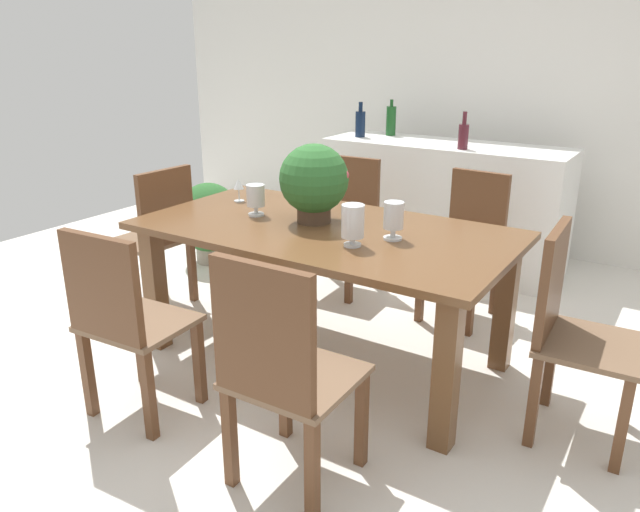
{
  "coord_description": "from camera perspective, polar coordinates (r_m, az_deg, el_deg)",
  "views": [
    {
      "loc": [
        1.64,
        -2.5,
        1.68
      ],
      "look_at": [
        -0.01,
        0.06,
        0.6
      ],
      "focal_mm": 34.19,
      "sensor_mm": 36.0,
      "label": 1
    }
  ],
  "objects": [
    {
      "name": "chair_head_end",
      "position": [
        4.05,
        -14.89,
        2.23
      ],
      "size": [
        0.44,
        0.47,
        0.94
      ],
      "rotation": [
        0.0,
        0.0,
        -1.62
      ],
      "color": "brown",
      "rests_on": "ground"
    },
    {
      "name": "chair_near_right",
      "position": [
        2.29,
        -3.71,
        -10.37
      ],
      "size": [
        0.46,
        0.46,
        0.98
      ],
      "rotation": [
        0.0,
        0.0,
        3.16
      ],
      "color": "brown",
      "rests_on": "ground"
    },
    {
      "name": "kitchen_counter",
      "position": [
        4.85,
        11.37,
        4.72
      ],
      "size": [
        1.85,
        0.61,
        0.95
      ],
      "primitive_type": "cube",
      "color": "white",
      "rests_on": "ground"
    },
    {
      "name": "potted_plant_floor",
      "position": [
        4.89,
        -10.34,
        3.36
      ],
      "size": [
        0.5,
        0.5,
        0.64
      ],
      "color": "#9E9384",
      "rests_on": "ground"
    },
    {
      "name": "crystal_vase_left",
      "position": [
        2.99,
        6.9,
        3.62
      ],
      "size": [
        0.1,
        0.1,
        0.19
      ],
      "color": "silver",
      "rests_on": "dining_table"
    },
    {
      "name": "wine_bottle_green",
      "position": [
        4.51,
        13.27,
        10.94
      ],
      "size": [
        0.07,
        0.07,
        0.26
      ],
      "color": "#511E28",
      "rests_on": "kitchen_counter"
    },
    {
      "name": "chair_far_right",
      "position": [
        3.95,
        13.74,
        1.62
      ],
      "size": [
        0.44,
        0.5,
        0.91
      ],
      "rotation": [
        0.0,
        0.0,
        -0.07
      ],
      "color": "brown",
      "rests_on": "ground"
    },
    {
      "name": "chair_near_left",
      "position": [
        2.86,
        -17.95,
        -5.42
      ],
      "size": [
        0.48,
        0.44,
        0.93
      ],
      "rotation": [
        0.0,
        0.0,
        3.2
      ],
      "color": "brown",
      "rests_on": "ground"
    },
    {
      "name": "crystal_vase_right",
      "position": [
        2.87,
        3.09,
        3.18
      ],
      "size": [
        0.11,
        0.11,
        0.2
      ],
      "color": "silver",
      "rests_on": "dining_table"
    },
    {
      "name": "dining_table",
      "position": [
        3.23,
        0.41,
        0.75
      ],
      "size": [
        1.96,
        1.05,
        0.76
      ],
      "color": "brown",
      "rests_on": "ground"
    },
    {
      "name": "crystal_vase_center_near",
      "position": [
        3.41,
        -6.04,
        5.52
      ],
      "size": [
        0.1,
        0.1,
        0.17
      ],
      "color": "silver",
      "rests_on": "dining_table"
    },
    {
      "name": "back_wall",
      "position": [
        5.37,
        15.44,
        14.73
      ],
      "size": [
        6.4,
        0.1,
        2.6
      ],
      "primitive_type": "cube",
      "color": "white",
      "rests_on": "ground"
    },
    {
      "name": "flower_centerpiece",
      "position": [
        3.23,
        -0.56,
        7.05
      ],
      "size": [
        0.37,
        0.37,
        0.42
      ],
      "color": "#4C3828",
      "rests_on": "dining_table"
    },
    {
      "name": "wine_glass",
      "position": [
        3.73,
        -7.63,
        6.58
      ],
      "size": [
        0.06,
        0.06,
        0.14
      ],
      "color": "silver",
      "rests_on": "dining_table"
    },
    {
      "name": "chair_foot_end",
      "position": [
        2.85,
        22.36,
        -5.89
      ],
      "size": [
        0.44,
        0.47,
        0.95
      ],
      "rotation": [
        0.0,
        0.0,
        1.62
      ],
      "color": "brown",
      "rests_on": "ground"
    },
    {
      "name": "ground_plane",
      "position": [
        3.43,
        -0.39,
        -9.86
      ],
      "size": [
        7.04,
        7.04,
        0.0
      ],
      "primitive_type": "plane",
      "color": "silver"
    },
    {
      "name": "wine_bottle_clear",
      "position": [
        4.99,
        3.79,
        12.3
      ],
      "size": [
        0.08,
        0.08,
        0.27
      ],
      "color": "#0F1E38",
      "rests_on": "kitchen_counter"
    },
    {
      "name": "chair_far_left",
      "position": [
        4.31,
        2.46,
        3.68
      ],
      "size": [
        0.45,
        0.47,
        0.92
      ],
      "rotation": [
        0.0,
        0.0,
        0.05
      ],
      "color": "brown",
      "rests_on": "ground"
    },
    {
      "name": "wine_bottle_tall",
      "position": [
        5.1,
        6.66,
        12.49
      ],
      "size": [
        0.08,
        0.08,
        0.29
      ],
      "color": "#194C1E",
      "rests_on": "kitchen_counter"
    }
  ]
}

